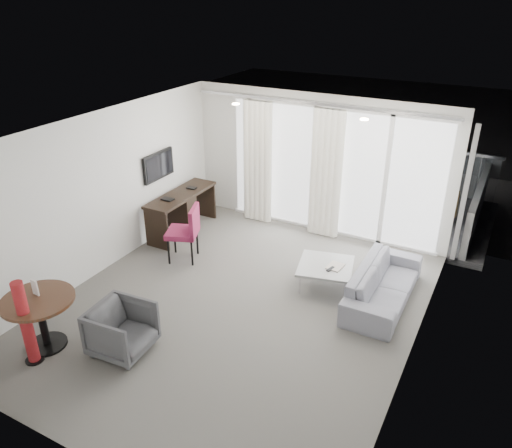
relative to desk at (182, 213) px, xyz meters
The scene contains 28 objects.
floor 2.76m from the desk, 37.67° to the right, with size 5.00×6.00×0.00m, color #5B5852.
ceiling 3.52m from the desk, 37.67° to the right, with size 5.00×6.00×0.00m, color white.
wall_left 1.93m from the desk, 101.30° to the right, with size 0.00×6.00×2.60m, color silver.
wall_right 5.04m from the desk, 19.72° to the right, with size 0.00×6.00×2.60m, color silver.
wall_front 5.23m from the desk, 65.13° to the right, with size 5.00×0.00×2.60m, color silver.
window_panel 2.91m from the desk, 28.03° to the left, with size 4.00×0.02×2.38m, color white, non-canonical shape.
window_frame 2.90m from the desk, 27.76° to the left, with size 4.10×0.06×2.44m, color white, non-canonical shape.
curtain_left 1.73m from the desk, 48.48° to the left, with size 0.60×0.20×2.38m, color white, non-canonical shape.
curtain_right 2.80m from the desk, 25.41° to the left, with size 0.60×0.20×2.38m, color white, non-canonical shape.
curtain_track 3.20m from the desk, 27.92° to the left, with size 4.80×0.04×0.04m, color #B2B2B7, non-canonical shape.
downlight_a 2.54m from the desk, ahead, with size 0.12×0.12×0.02m, color #FFE0B2.
downlight_b 4.02m from the desk, ahead, with size 0.12×0.12×0.02m, color #FFE0B2.
desk is the anchor object (origin of this frame).
tv 1.03m from the desk, 142.44° to the right, with size 0.05×0.80×0.50m, color black, non-canonical shape.
desk_chair 1.09m from the desk, 53.89° to the right, with size 0.54×0.50×0.99m, color maroon, non-canonical shape.
round_table 3.64m from the desk, 83.80° to the right, with size 0.92×0.92×0.74m, color #412718, non-canonical shape.
menu_card 3.59m from the desk, 85.03° to the right, with size 0.12×0.02×0.21m, color white, non-canonical shape.
red_lamp 3.94m from the desk, 82.88° to the right, with size 0.23×0.23×1.17m, color maroon.
tub_armchair 3.49m from the desk, 67.02° to the right, with size 0.71×0.73×0.66m, color #414144.
coffee_table 3.15m from the desk, ahead, with size 0.82×0.82×0.37m, color gray, non-canonical shape.
remote 3.28m from the desk, 10.90° to the right, with size 0.05×0.17×0.02m, color black, non-canonical shape.
magazine 3.29m from the desk, ahead, with size 0.23×0.29×0.02m, color gray, non-canonical shape.
sofa 4.05m from the desk, ahead, with size 1.92×0.75×0.56m, color slate.
terrace_slab 3.78m from the desk, 48.91° to the left, with size 5.60×3.00×0.12m, color #4D4D50.
rattan_chair_a 4.46m from the desk, 44.05° to the left, with size 0.56×0.56×0.83m, color brown, non-canonical shape.
rattan_chair_b 4.98m from the desk, 30.78° to the left, with size 0.50×0.50×0.73m, color brown, non-canonical shape.
rattan_table 3.94m from the desk, 36.25° to the left, with size 0.56×0.56×0.56m, color brown, non-canonical shape.
balustrade 4.94m from the desk, 60.04° to the left, with size 5.50×0.06×1.05m, color #B2B2B7, non-canonical shape.
Camera 1 is at (3.14, -5.27, 4.33)m, focal length 35.00 mm.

